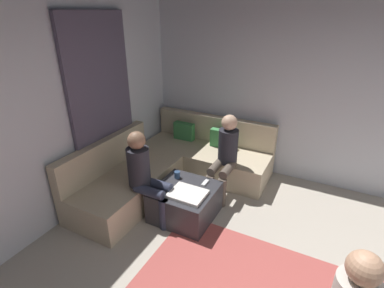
{
  "coord_description": "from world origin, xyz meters",
  "views": [
    {
      "loc": [
        0.0,
        -1.53,
        2.5
      ],
      "look_at": [
        -1.63,
        1.63,
        0.85
      ],
      "focal_mm": 27.15,
      "sensor_mm": 36.0,
      "label": 1
    }
  ],
  "objects_px": {
    "sectional_couch": "(174,165)",
    "game_remote": "(205,183)",
    "person_on_couch_side": "(145,174)",
    "ottoman": "(185,202)",
    "coffee_mug": "(177,175)",
    "person_on_couch_back": "(225,153)"
  },
  "relations": [
    {
      "from": "ottoman",
      "to": "person_on_couch_side",
      "type": "relative_size",
      "value": 0.63
    },
    {
      "from": "person_on_couch_back",
      "to": "person_on_couch_side",
      "type": "bearing_deg",
      "value": 55.34
    },
    {
      "from": "coffee_mug",
      "to": "person_on_couch_side",
      "type": "relative_size",
      "value": 0.08
    },
    {
      "from": "game_remote",
      "to": "person_on_couch_side",
      "type": "distance_m",
      "value": 0.79
    },
    {
      "from": "sectional_couch",
      "to": "game_remote",
      "type": "height_order",
      "value": "sectional_couch"
    },
    {
      "from": "sectional_couch",
      "to": "game_remote",
      "type": "xyz_separation_m",
      "value": [
        0.74,
        -0.45,
        0.15
      ]
    },
    {
      "from": "sectional_couch",
      "to": "game_remote",
      "type": "distance_m",
      "value": 0.88
    },
    {
      "from": "ottoman",
      "to": "game_remote",
      "type": "xyz_separation_m",
      "value": [
        0.18,
        0.22,
        0.22
      ]
    },
    {
      "from": "person_on_couch_back",
      "to": "sectional_couch",
      "type": "bearing_deg",
      "value": 3.84
    },
    {
      "from": "coffee_mug",
      "to": "game_remote",
      "type": "bearing_deg",
      "value": 5.71
    },
    {
      "from": "coffee_mug",
      "to": "game_remote",
      "type": "height_order",
      "value": "coffee_mug"
    },
    {
      "from": "sectional_couch",
      "to": "game_remote",
      "type": "relative_size",
      "value": 17.0
    },
    {
      "from": "sectional_couch",
      "to": "person_on_couch_back",
      "type": "bearing_deg",
      "value": 3.84
    },
    {
      "from": "sectional_couch",
      "to": "ottoman",
      "type": "height_order",
      "value": "sectional_couch"
    },
    {
      "from": "sectional_couch",
      "to": "coffee_mug",
      "type": "height_order",
      "value": "sectional_couch"
    },
    {
      "from": "ottoman",
      "to": "person_on_couch_back",
      "type": "relative_size",
      "value": 0.63
    },
    {
      "from": "ottoman",
      "to": "person_on_couch_side",
      "type": "distance_m",
      "value": 0.66
    },
    {
      "from": "game_remote",
      "to": "person_on_couch_side",
      "type": "height_order",
      "value": "person_on_couch_side"
    },
    {
      "from": "sectional_couch",
      "to": "person_on_couch_side",
      "type": "xyz_separation_m",
      "value": [
        0.15,
        -0.92,
        0.38
      ]
    },
    {
      "from": "sectional_couch",
      "to": "ottoman",
      "type": "relative_size",
      "value": 3.36
    },
    {
      "from": "ottoman",
      "to": "person_on_couch_side",
      "type": "xyz_separation_m",
      "value": [
        -0.42,
        -0.25,
        0.45
      ]
    },
    {
      "from": "person_on_couch_back",
      "to": "coffee_mug",
      "type": "bearing_deg",
      "value": 48.73
    }
  ]
}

